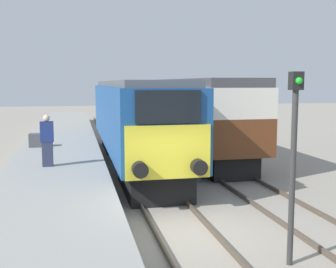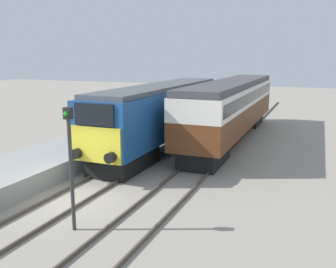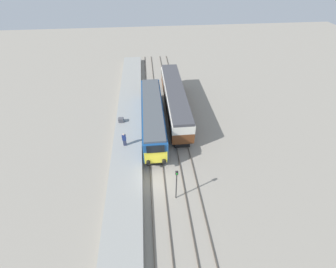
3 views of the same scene
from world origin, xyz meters
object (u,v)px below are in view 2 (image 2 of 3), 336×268
object	(u,v)px
luggage_crate	(108,122)
signal_post	(70,159)
locomotive	(162,113)
passenger_carriage	(232,104)
person_on_platform	(74,126)

from	to	relation	value
luggage_crate	signal_post	bearing A→B (deg)	-63.61
locomotive	passenger_carriage	size ratio (longest dim) A/B	0.91
person_on_platform	luggage_crate	world-z (taller)	person_on_platform
locomotive	person_on_platform	size ratio (longest dim) A/B	8.40
signal_post	luggage_crate	bearing A→B (deg)	116.39
passenger_carriage	luggage_crate	xyz separation A→B (m)	(-7.69, -2.94, -1.20)
signal_post	locomotive	bearing A→B (deg)	98.57
locomotive	signal_post	distance (m)	11.41
locomotive	luggage_crate	size ratio (longest dim) A/B	21.49
passenger_carriage	person_on_platform	size ratio (longest dim) A/B	9.27
person_on_platform	signal_post	bearing A→B (deg)	-54.39
locomotive	person_on_platform	bearing A→B (deg)	-131.76
locomotive	signal_post	xyz separation A→B (m)	(1.70, -11.28, 0.20)
signal_post	passenger_carriage	bearing A→B (deg)	83.54
passenger_carriage	signal_post	distance (m)	15.10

